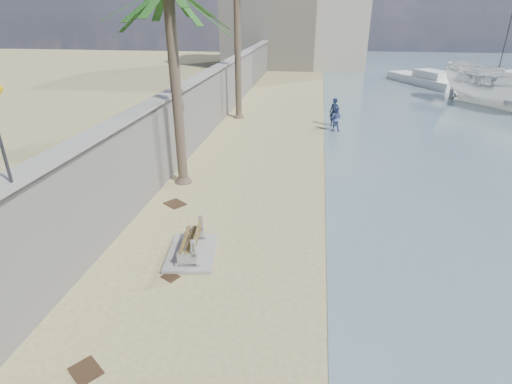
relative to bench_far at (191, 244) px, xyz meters
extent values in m
cube|color=gray|center=(-3.02, 15.37, 1.36)|extent=(0.45, 70.00, 3.50)
cube|color=gray|center=(-3.02, 15.37, 3.16)|extent=(0.80, 70.00, 0.12)
cube|color=#B7AA93|center=(0.18, 47.37, 6.61)|extent=(18.00, 12.00, 14.00)
cube|color=gray|center=(0.00, 0.00, -0.33)|extent=(1.73, 2.30, 0.12)
cylinder|color=brown|center=(-2.07, 5.55, 3.49)|extent=(0.42, 0.42, 7.77)
cylinder|color=brown|center=(-1.82, 17.41, 4.14)|extent=(0.44, 0.44, 9.05)
cylinder|color=#2D2D33|center=(-2.92, 7.37, 5.72)|extent=(0.12, 0.12, 5.00)
imported|color=#141F38|center=(4.76, 16.12, 0.67)|extent=(0.92, 0.84, 2.11)
imported|color=#465191|center=(4.83, 15.01, 0.47)|extent=(0.96, 0.82, 1.72)
imported|color=silver|center=(17.51, 23.56, 1.42)|extent=(5.30, 5.33, 4.43)
cube|color=silver|center=(23.82, 40.34, -0.14)|extent=(6.50, 4.68, 0.70)
cylinder|color=#2D2D33|center=(23.82, 40.34, 5.28)|extent=(0.12, 0.12, 10.33)
cube|color=#382616|center=(-0.92, -4.65, -0.37)|extent=(0.85, 0.82, 0.03)
cube|color=#382616|center=(-1.71, 3.36, -0.37)|extent=(1.01, 0.97, 0.03)
cube|color=#382616|center=(-0.27, -1.23, -0.37)|extent=(0.59, 0.55, 0.03)
camera|label=1|loc=(3.57, -10.16, 6.60)|focal=28.00mm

